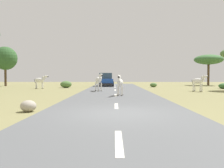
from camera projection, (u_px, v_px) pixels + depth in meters
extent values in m
plane|color=olive|center=(119.00, 114.00, 9.08)|extent=(90.00, 90.00, 0.00)
cube|color=#56595B|center=(117.00, 113.00, 9.08)|extent=(6.00, 64.00, 0.05)
cube|color=silver|center=(119.00, 142.00, 5.08)|extent=(0.16, 2.00, 0.01)
cube|color=silver|center=(116.00, 106.00, 11.08)|extent=(0.16, 2.00, 0.01)
cube|color=silver|center=(116.00, 95.00, 17.07)|extent=(0.16, 2.00, 0.01)
cube|color=silver|center=(115.00, 90.00, 23.07)|extent=(0.16, 2.00, 0.01)
cube|color=silver|center=(115.00, 87.00, 29.07)|extent=(0.16, 2.00, 0.01)
cube|color=silver|center=(115.00, 85.00, 35.06)|extent=(0.16, 2.00, 0.01)
ellipsoid|color=silver|center=(120.00, 82.00, 16.83)|extent=(0.54, 1.08, 0.49)
cylinder|color=silver|center=(118.00, 91.00, 16.53)|extent=(0.12, 0.12, 0.71)
cylinder|color=#28231E|center=(118.00, 96.00, 16.54)|extent=(0.13, 0.13, 0.05)
cylinder|color=silver|center=(121.00, 91.00, 16.50)|extent=(0.12, 0.12, 0.71)
cylinder|color=#28231E|center=(121.00, 96.00, 16.51)|extent=(0.13, 0.13, 0.05)
cylinder|color=silver|center=(119.00, 90.00, 17.20)|extent=(0.12, 0.12, 0.71)
cylinder|color=#28231E|center=(119.00, 95.00, 17.22)|extent=(0.13, 0.13, 0.05)
cylinder|color=silver|center=(122.00, 90.00, 17.17)|extent=(0.12, 0.12, 0.71)
cylinder|color=#28231E|center=(122.00, 95.00, 17.18)|extent=(0.13, 0.13, 0.05)
cylinder|color=silver|center=(119.00, 79.00, 16.33)|extent=(0.23, 0.39, 0.42)
cube|color=black|center=(119.00, 78.00, 16.33)|extent=(0.08, 0.34, 0.29)
ellipsoid|color=silver|center=(119.00, 77.00, 16.08)|extent=(0.25, 0.47, 0.23)
ellipsoid|color=black|center=(119.00, 77.00, 15.91)|extent=(0.15, 0.17, 0.14)
cone|color=silver|center=(118.00, 75.00, 16.20)|extent=(0.10, 0.10, 0.13)
cone|color=silver|center=(120.00, 75.00, 16.18)|extent=(0.10, 0.10, 0.13)
cylinder|color=black|center=(121.00, 84.00, 17.35)|extent=(0.06, 0.15, 0.42)
ellipsoid|color=silver|center=(39.00, 80.00, 26.55)|extent=(1.09, 0.49, 0.50)
cylinder|color=silver|center=(42.00, 85.00, 26.41)|extent=(0.11, 0.11, 0.73)
cylinder|color=#28231E|center=(42.00, 88.00, 26.42)|extent=(0.13, 0.13, 0.05)
cylinder|color=silver|center=(43.00, 85.00, 26.68)|extent=(0.11, 0.11, 0.73)
cylinder|color=#28231E|center=(43.00, 88.00, 26.69)|extent=(0.13, 0.13, 0.05)
cylinder|color=silver|center=(36.00, 85.00, 26.46)|extent=(0.11, 0.11, 0.73)
cylinder|color=#28231E|center=(36.00, 88.00, 26.47)|extent=(0.13, 0.13, 0.05)
cylinder|color=silver|center=(37.00, 85.00, 26.73)|extent=(0.11, 0.11, 0.73)
cylinder|color=#28231E|center=(37.00, 88.00, 26.74)|extent=(0.13, 0.13, 0.05)
cylinder|color=silver|center=(44.00, 78.00, 26.51)|extent=(0.39, 0.22, 0.43)
cube|color=black|center=(44.00, 77.00, 26.50)|extent=(0.35, 0.06, 0.30)
ellipsoid|color=silver|center=(46.00, 76.00, 26.48)|extent=(0.48, 0.22, 0.23)
ellipsoid|color=black|center=(48.00, 77.00, 26.47)|extent=(0.17, 0.15, 0.14)
cone|color=silver|center=(45.00, 75.00, 26.42)|extent=(0.09, 0.09, 0.14)
cone|color=silver|center=(45.00, 75.00, 26.55)|extent=(0.09, 0.09, 0.14)
cylinder|color=black|center=(35.00, 81.00, 26.59)|extent=(0.15, 0.05, 0.43)
ellipsoid|color=silver|center=(98.00, 80.00, 21.81)|extent=(0.84, 1.21, 0.53)
cylinder|color=silver|center=(98.00, 87.00, 21.43)|extent=(0.15, 0.15, 0.77)
cylinder|color=#28231E|center=(98.00, 91.00, 21.45)|extent=(0.17, 0.17, 0.05)
cylinder|color=silver|center=(101.00, 87.00, 21.54)|extent=(0.15, 0.15, 0.77)
cylinder|color=#28231E|center=(101.00, 91.00, 21.55)|extent=(0.17, 0.17, 0.05)
cylinder|color=silver|center=(96.00, 87.00, 22.11)|extent=(0.15, 0.15, 0.77)
cylinder|color=#28231E|center=(96.00, 90.00, 22.13)|extent=(0.17, 0.17, 0.05)
cylinder|color=silver|center=(99.00, 87.00, 22.22)|extent=(0.15, 0.15, 0.77)
cylinder|color=#28231E|center=(99.00, 90.00, 22.23)|extent=(0.17, 0.17, 0.05)
cylinder|color=silver|center=(100.00, 77.00, 21.30)|extent=(0.34, 0.45, 0.45)
cube|color=black|center=(100.00, 76.00, 21.29)|extent=(0.18, 0.36, 0.31)
ellipsoid|color=silver|center=(101.00, 75.00, 21.05)|extent=(0.38, 0.53, 0.25)
ellipsoid|color=black|center=(102.00, 75.00, 20.86)|extent=(0.20, 0.21, 0.15)
cone|color=silver|center=(100.00, 74.00, 21.13)|extent=(0.12, 0.12, 0.14)
cone|color=silver|center=(102.00, 74.00, 21.18)|extent=(0.12, 0.12, 0.14)
cylinder|color=black|center=(96.00, 81.00, 22.33)|extent=(0.10, 0.16, 0.45)
ellipsoid|color=silver|center=(198.00, 81.00, 21.89)|extent=(1.03, 1.09, 0.51)
cylinder|color=silver|center=(200.00, 88.00, 21.55)|extent=(0.15, 0.15, 0.73)
cylinder|color=#28231E|center=(200.00, 91.00, 21.57)|extent=(0.17, 0.17, 0.05)
cylinder|color=silver|center=(202.00, 88.00, 21.73)|extent=(0.15, 0.15, 0.73)
cylinder|color=#28231E|center=(202.00, 91.00, 21.74)|extent=(0.17, 0.17, 0.05)
cylinder|color=silver|center=(193.00, 87.00, 22.09)|extent=(0.15, 0.15, 0.73)
cylinder|color=#28231E|center=(193.00, 91.00, 22.10)|extent=(0.17, 0.17, 0.05)
cylinder|color=silver|center=(195.00, 87.00, 22.26)|extent=(0.15, 0.15, 0.73)
cylinder|color=#28231E|center=(195.00, 91.00, 22.28)|extent=(0.17, 0.17, 0.05)
cylinder|color=silver|center=(203.00, 78.00, 21.49)|extent=(0.40, 0.42, 0.43)
cube|color=black|center=(203.00, 77.00, 21.49)|extent=(0.26, 0.29, 0.30)
ellipsoid|color=silver|center=(206.00, 76.00, 21.29)|extent=(0.46, 0.48, 0.23)
ellipsoid|color=black|center=(208.00, 77.00, 21.15)|extent=(0.21, 0.21, 0.14)
cone|color=silver|center=(204.00, 75.00, 21.33)|extent=(0.12, 0.12, 0.14)
cone|color=silver|center=(205.00, 75.00, 21.42)|extent=(0.12, 0.12, 0.14)
cylinder|color=black|center=(192.00, 82.00, 22.30)|extent=(0.13, 0.14, 0.43)
cube|color=#1E479E|center=(105.00, 82.00, 31.96)|extent=(2.11, 4.32, 0.80)
cube|color=#334751|center=(105.00, 76.00, 32.13)|extent=(1.80, 2.32, 0.76)
cube|color=black|center=(106.00, 84.00, 29.82)|extent=(1.72, 0.29, 0.24)
cylinder|color=black|center=(99.00, 84.00, 30.57)|extent=(0.27, 0.69, 0.68)
cylinder|color=black|center=(113.00, 84.00, 30.68)|extent=(0.27, 0.69, 0.68)
cylinder|color=black|center=(99.00, 83.00, 33.26)|extent=(0.27, 0.69, 0.68)
cylinder|color=black|center=(112.00, 83.00, 33.38)|extent=(0.27, 0.69, 0.68)
cylinder|color=#4C3823|center=(6.00, 77.00, 33.10)|extent=(0.31, 0.31, 2.53)
sphere|color=#2D5628|center=(5.00, 58.00, 33.01)|extent=(3.20, 3.20, 3.20)
cylinder|color=#4C3823|center=(208.00, 75.00, 35.70)|extent=(0.32, 0.32, 3.08)
ellipsoid|color=#386633|center=(209.00, 60.00, 35.61)|extent=(4.18, 4.18, 1.46)
ellipsoid|color=#4C7038|center=(66.00, 84.00, 28.46)|extent=(1.33, 1.20, 0.80)
ellipsoid|color=#4C7038|center=(153.00, 85.00, 30.18)|extent=(0.88, 0.79, 0.53)
ellipsoid|color=#386633|center=(223.00, 86.00, 26.32)|extent=(1.00, 0.90, 0.60)
ellipsoid|color=#A89E8C|center=(28.00, 106.00, 9.64)|extent=(0.62, 0.66, 0.47)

